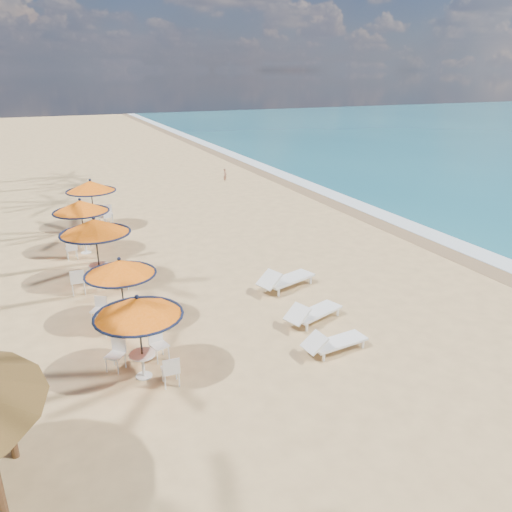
{
  "coord_description": "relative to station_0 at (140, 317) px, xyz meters",
  "views": [
    {
      "loc": [
        -6.64,
        -10.19,
        7.0
      ],
      "look_at": [
        -0.39,
        4.06,
        1.2
      ],
      "focal_mm": 35.0,
      "sensor_mm": 36.0,
      "label": 1
    }
  ],
  "objects": [
    {
      "name": "lounger_near",
      "position": [
        4.77,
        -0.92,
        -1.29
      ],
      "size": [
        1.89,
        0.75,
        0.66
      ],
      "rotation": [
        0.0,
        0.0,
        0.1
      ],
      "color": "white",
      "rests_on": "ground"
    },
    {
      "name": "foam_strip",
      "position": [
        14.25,
        9.57,
        -1.6
      ],
      "size": [
        1.2,
        140.0,
        0.04
      ],
      "primitive_type": "cube",
      "color": "white",
      "rests_on": "ground"
    },
    {
      "name": "person",
      "position": [
        9.75,
        20.63,
        -1.15
      ],
      "size": [
        0.32,
        0.39,
        0.9
      ],
      "primitive_type": "imported",
      "rotation": [
        0.0,
        0.0,
        1.19
      ],
      "color": "#8C5B47",
      "rests_on": "ground"
    },
    {
      "name": "wetsand_band",
      "position": [
        13.35,
        9.57,
        -1.6
      ],
      "size": [
        1.4,
        140.0,
        0.02
      ],
      "primitive_type": "cube",
      "color": "olive",
      "rests_on": "ground"
    },
    {
      "name": "station_2",
      "position": [
        -0.23,
        6.11,
        0.28
      ],
      "size": [
        2.36,
        2.36,
        2.47
      ],
      "color": "black",
      "rests_on": "ground"
    },
    {
      "name": "station_4",
      "position": [
        0.47,
        13.2,
        0.13
      ],
      "size": [
        2.27,
        2.27,
        2.36
      ],
      "color": "black",
      "rests_on": "ground"
    },
    {
      "name": "lounger_far",
      "position": [
        5.44,
        3.23,
        -1.23
      ],
      "size": [
        2.29,
        1.31,
        0.79
      ],
      "rotation": [
        0.0,
        0.0,
        0.31
      ],
      "color": "white",
      "rests_on": "ground"
    },
    {
      "name": "ground",
      "position": [
        4.95,
        -0.43,
        -1.6
      ],
      "size": [
        160.0,
        160.0,
        0.0
      ],
      "primitive_type": "plane",
      "color": "tan",
      "rests_on": "ground"
    },
    {
      "name": "station_1",
      "position": [
        -0.01,
        2.82,
        -0.05
      ],
      "size": [
        2.03,
        2.03,
        2.12
      ],
      "color": "black",
      "rests_on": "ground"
    },
    {
      "name": "station_3",
      "position": [
        -0.39,
        9.73,
        0.15
      ],
      "size": [
        2.21,
        2.25,
        2.3
      ],
      "color": "black",
      "rests_on": "ground"
    },
    {
      "name": "station_0",
      "position": [
        0.0,
        0.0,
        0.0
      ],
      "size": [
        2.1,
        2.1,
        2.19
      ],
      "color": "black",
      "rests_on": "ground"
    },
    {
      "name": "lounger_mid",
      "position": [
        5.09,
        0.75,
        -1.27
      ],
      "size": [
        2.06,
        1.22,
        0.71
      ],
      "rotation": [
        0.0,
        0.0,
        0.33
      ],
      "color": "white",
      "rests_on": "ground"
    }
  ]
}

